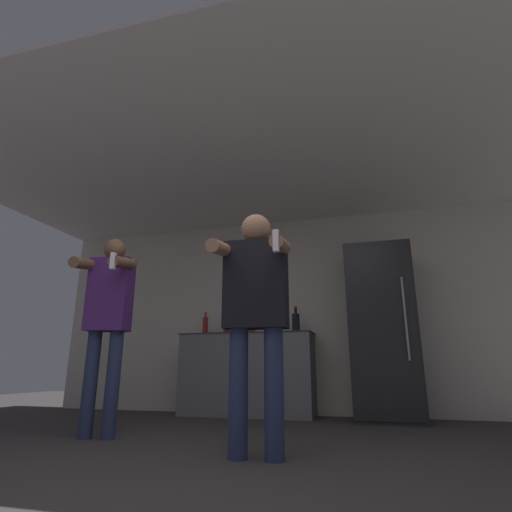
{
  "coord_description": "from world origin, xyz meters",
  "views": [
    {
      "loc": [
        0.84,
        -1.93,
        0.56
      ],
      "look_at": [
        0.11,
        0.74,
        1.34
      ],
      "focal_mm": 28.0,
      "sensor_mm": 36.0,
      "label": 1
    }
  ],
  "objects_px": {
    "refrigerator": "(382,331)",
    "person_man_side": "(108,311)",
    "bottle_tall_gin": "(226,324)",
    "bottle_short_whiskey": "(252,326)",
    "bottle_green_wine": "(296,322)",
    "bottle_amber_bourbon": "(205,325)",
    "person_woman_foreground": "(256,304)"
  },
  "relations": [
    {
      "from": "bottle_amber_bourbon",
      "to": "bottle_green_wine",
      "type": "bearing_deg",
      "value": 0.0
    },
    {
      "from": "refrigerator",
      "to": "bottle_amber_bourbon",
      "type": "relative_size",
      "value": 6.29
    },
    {
      "from": "refrigerator",
      "to": "bottle_amber_bourbon",
      "type": "distance_m",
      "value": 2.23
    },
    {
      "from": "bottle_tall_gin",
      "to": "person_man_side",
      "type": "relative_size",
      "value": 0.19
    },
    {
      "from": "bottle_short_whiskey",
      "to": "person_man_side",
      "type": "xyz_separation_m",
      "value": [
        -0.8,
        -1.88,
        -0.03
      ]
    },
    {
      "from": "bottle_amber_bourbon",
      "to": "bottle_tall_gin",
      "type": "distance_m",
      "value": 0.29
    },
    {
      "from": "bottle_short_whiskey",
      "to": "bottle_amber_bourbon",
      "type": "bearing_deg",
      "value": 180.0
    },
    {
      "from": "bottle_green_wine",
      "to": "person_woman_foreground",
      "type": "xyz_separation_m",
      "value": [
        0.11,
        -2.29,
        -0.12
      ]
    },
    {
      "from": "refrigerator",
      "to": "person_woman_foreground",
      "type": "relative_size",
      "value": 1.18
    },
    {
      "from": "refrigerator",
      "to": "person_woman_foreground",
      "type": "distance_m",
      "value": 2.37
    },
    {
      "from": "person_man_side",
      "to": "bottle_tall_gin",
      "type": "bearing_deg",
      "value": 76.53
    },
    {
      "from": "bottle_tall_gin",
      "to": "bottle_green_wine",
      "type": "height_order",
      "value": "bottle_tall_gin"
    },
    {
      "from": "bottle_tall_gin",
      "to": "person_woman_foreground",
      "type": "height_order",
      "value": "person_woman_foreground"
    },
    {
      "from": "bottle_green_wine",
      "to": "person_woman_foreground",
      "type": "height_order",
      "value": "person_woman_foreground"
    },
    {
      "from": "person_woman_foreground",
      "to": "person_man_side",
      "type": "relative_size",
      "value": 0.96
    },
    {
      "from": "bottle_amber_bourbon",
      "to": "bottle_green_wine",
      "type": "relative_size",
      "value": 0.94
    },
    {
      "from": "bottle_amber_bourbon",
      "to": "person_woman_foreground",
      "type": "height_order",
      "value": "person_woman_foreground"
    },
    {
      "from": "refrigerator",
      "to": "person_man_side",
      "type": "relative_size",
      "value": 1.13
    },
    {
      "from": "bottle_short_whiskey",
      "to": "bottle_green_wine",
      "type": "xyz_separation_m",
      "value": [
        0.57,
        0.0,
        0.04
      ]
    },
    {
      "from": "bottle_green_wine",
      "to": "person_man_side",
      "type": "bearing_deg",
      "value": -126.03
    },
    {
      "from": "person_woman_foreground",
      "to": "bottle_short_whiskey",
      "type": "bearing_deg",
      "value": 106.51
    },
    {
      "from": "refrigerator",
      "to": "bottle_tall_gin",
      "type": "xyz_separation_m",
      "value": [
        -1.93,
        0.1,
        0.14
      ]
    },
    {
      "from": "bottle_amber_bourbon",
      "to": "person_man_side",
      "type": "relative_size",
      "value": 0.18
    },
    {
      "from": "refrigerator",
      "to": "bottle_short_whiskey",
      "type": "xyz_separation_m",
      "value": [
        -1.58,
        0.1,
        0.1
      ]
    },
    {
      "from": "bottle_tall_gin",
      "to": "person_man_side",
      "type": "bearing_deg",
      "value": -103.47
    },
    {
      "from": "person_man_side",
      "to": "bottle_amber_bourbon",
      "type": "bearing_deg",
      "value": 85.26
    },
    {
      "from": "bottle_short_whiskey",
      "to": "person_woman_foreground",
      "type": "distance_m",
      "value": 2.39
    },
    {
      "from": "refrigerator",
      "to": "bottle_green_wine",
      "type": "height_order",
      "value": "refrigerator"
    },
    {
      "from": "bottle_tall_gin",
      "to": "person_woman_foreground",
      "type": "relative_size",
      "value": 0.2
    },
    {
      "from": "refrigerator",
      "to": "person_woman_foreground",
      "type": "height_order",
      "value": "refrigerator"
    },
    {
      "from": "bottle_amber_bourbon",
      "to": "person_man_side",
      "type": "bearing_deg",
      "value": -94.74
    },
    {
      "from": "bottle_green_wine",
      "to": "person_woman_foreground",
      "type": "relative_size",
      "value": 0.2
    }
  ]
}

